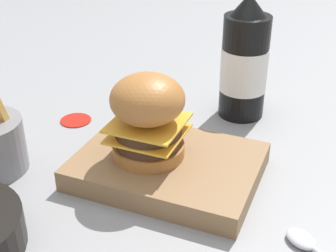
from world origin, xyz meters
TOP-DOWN VIEW (x-y plane):
  - ground_plane at (0.00, 0.00)m, footprint 6.00×6.00m
  - serving_board at (-0.04, 0.01)m, footprint 0.25×0.19m
  - burger at (-0.01, 0.02)m, footprint 0.10×0.10m
  - ketchup_bottle at (-0.09, -0.22)m, footprint 0.08×0.08m
  - spoon at (-0.26, 0.10)m, footprint 0.14×0.11m
  - ketchup_puddle at (0.18, -0.08)m, footprint 0.05×0.05m

SIDE VIEW (x-z plane):
  - ground_plane at x=0.00m, z-range 0.00..0.00m
  - ketchup_puddle at x=0.18m, z-range 0.00..0.00m
  - spoon at x=-0.26m, z-range 0.00..0.01m
  - serving_board at x=-0.04m, z-range 0.00..0.03m
  - burger at x=-0.01m, z-range 0.03..0.15m
  - ketchup_bottle at x=-0.09m, z-range -0.01..0.20m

